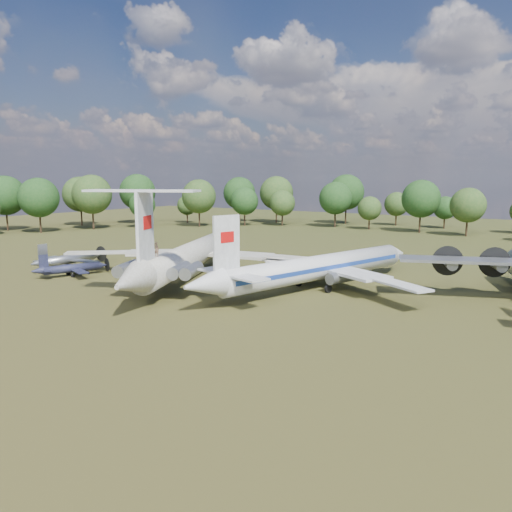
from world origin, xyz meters
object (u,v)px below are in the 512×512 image
Objects in this scene: tu104_jet at (318,272)px; small_prop_northwest at (70,261)px; small_prop_west at (72,270)px; il62_airliner at (194,259)px; person_on_il62 at (157,249)px.

small_prop_northwest is at bearing -152.50° from tu104_jet.
tu104_jet is 3.63× the size of small_prop_west.
il62_airliner is 19.34m from small_prop_west.
tu104_jet is at bearing 40.60° from small_prop_west.
tu104_jet is 25.39× the size of person_on_il62.
small_prop_west is at bearing -16.41° from person_on_il62.
il62_airliner is 30.32× the size of person_on_il62.
il62_airliner is at bearing 12.63° from small_prop_northwest.
il62_airliner reaches higher than small_prop_west.
tu104_jet is (20.41, 2.74, -0.40)m from il62_airliner.
il62_airliner is 15.74m from person_on_il62.
person_on_il62 is (28.45, -7.55, 5.21)m from small_prop_northwest.
small_prop_west is at bearing -168.99° from il62_airliner.
il62_airliner is 23.40m from small_prop_northwest.
small_prop_northwest is (-42.82, -9.26, -1.16)m from tu104_jet.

